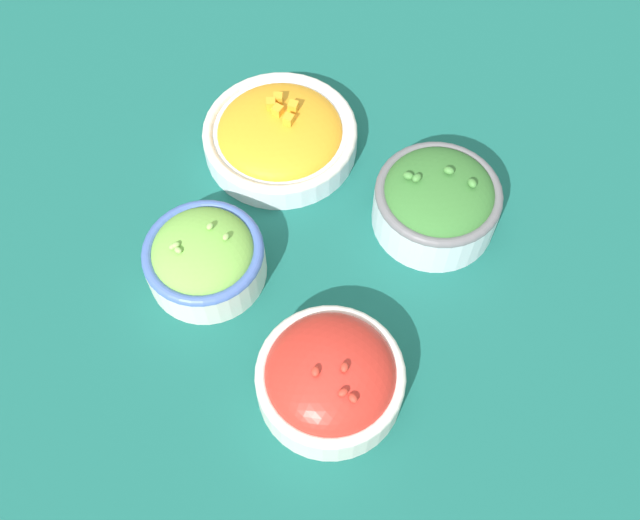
% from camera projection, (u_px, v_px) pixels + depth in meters
% --- Properties ---
extents(ground_plane, '(3.00, 3.00, 0.00)m').
position_uv_depth(ground_plane, '(320.00, 274.00, 0.77)').
color(ground_plane, '#196056').
extents(bowl_lettuce, '(0.13, 0.13, 0.07)m').
position_uv_depth(bowl_lettuce, '(204.00, 257.00, 0.74)').
color(bowl_lettuce, silver).
rests_on(bowl_lettuce, ground_plane).
extents(bowl_broccoli, '(0.14, 0.14, 0.08)m').
position_uv_depth(bowl_broccoli, '(437.00, 200.00, 0.77)').
color(bowl_broccoli, silver).
rests_on(bowl_broccoli, ground_plane).
extents(bowl_cherry_tomatoes, '(0.14, 0.14, 0.08)m').
position_uv_depth(bowl_cherry_tomatoes, '(330.00, 377.00, 0.68)').
color(bowl_cherry_tomatoes, silver).
rests_on(bowl_cherry_tomatoes, ground_plane).
extents(bowl_squash, '(0.18, 0.18, 0.06)m').
position_uv_depth(bowl_squash, '(280.00, 135.00, 0.83)').
color(bowl_squash, silver).
rests_on(bowl_squash, ground_plane).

